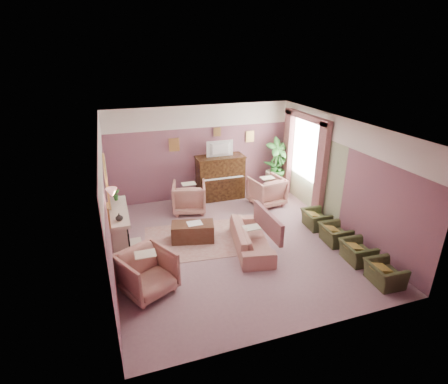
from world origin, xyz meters
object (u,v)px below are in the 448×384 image
object	(u,v)px
floral_armchair_right	(267,189)
side_table	(273,182)
olive_chair_c	(335,231)
piano	(220,178)
floral_armchair_front	(147,271)
television	(221,148)
olive_chair_d	(316,217)
olive_chair_a	(385,270)
olive_chair_b	(358,249)
coffee_table	(193,232)
sofa	(251,234)
floral_armchair_left	(189,196)

from	to	relation	value
floral_armchair_right	side_table	world-z (taller)	floral_armchair_right
olive_chair_c	side_table	distance (m)	3.32
piano	floral_armchair_right	bearing A→B (deg)	-37.56
floral_armchair_right	floral_armchair_front	world-z (taller)	same
floral_armchair_front	olive_chair_c	size ratio (longest dim) A/B	1.36
television	side_table	world-z (taller)	television
olive_chair_c	olive_chair_d	world-z (taller)	same
side_table	television	bearing A→B (deg)	178.53
floral_armchair_right	olive_chair_a	xyz separation A→B (m)	(0.59, -4.17, -0.17)
floral_armchair_right	olive_chair_b	world-z (taller)	floral_armchair_right
olive_chair_a	olive_chair_d	distance (m)	2.46
olive_chair_d	floral_armchair_front	bearing A→B (deg)	-164.34
television	piano	bearing A→B (deg)	90.00
floral_armchair_right	coffee_table	bearing A→B (deg)	-151.88
olive_chair_c	piano	bearing A→B (deg)	117.00
floral_armchair_front	olive_chair_c	distance (m)	4.44
television	floral_armchair_front	bearing A→B (deg)	-125.31
coffee_table	olive_chair_c	size ratio (longest dim) A/B	1.46
sofa	floral_armchair_front	distance (m)	2.58
television	olive_chair_b	xyz separation A→B (m)	(1.74, -4.19, -1.30)
sofa	olive_chair_a	distance (m)	2.83
piano	olive_chair_b	size ratio (longest dim) A/B	2.04
television	olive_chair_b	bearing A→B (deg)	-67.42
piano	floral_armchair_front	bearing A→B (deg)	-124.95
sofa	floral_armchair_front	bearing A→B (deg)	-161.60
floral_armchair_left	side_table	bearing A→B (deg)	10.36
olive_chair_b	side_table	size ratio (longest dim) A/B	0.98
sofa	floral_armchair_right	bearing A→B (deg)	57.23
olive_chair_b	olive_chair_d	world-z (taller)	same
floral_armchair_right	olive_chair_c	size ratio (longest dim) A/B	1.36
piano	floral_armchair_right	size ratio (longest dim) A/B	1.51
olive_chair_d	olive_chair_b	bearing A→B (deg)	-90.00
coffee_table	floral_armchair_left	bearing A→B (deg)	79.53
olive_chair_a	piano	bearing A→B (deg)	109.00
floral_armchair_left	floral_armchair_front	bearing A→B (deg)	-115.89
olive_chair_d	side_table	distance (m)	2.50
piano	olive_chair_d	distance (m)	3.14
television	olive_chair_b	world-z (taller)	television
piano	sofa	world-z (taller)	piano
sofa	floral_armchair_front	world-z (taller)	floral_armchair_front
sofa	coffee_table	bearing A→B (deg)	147.35
piano	floral_armchair_right	xyz separation A→B (m)	(1.15, -0.88, -0.19)
floral_armchair_right	olive_chair_b	distance (m)	3.41
sofa	side_table	size ratio (longest dim) A/B	2.68
floral_armchair_right	side_table	xyz separation A→B (m)	(0.60, 0.79, -0.11)
piano	television	xyz separation A→B (m)	(0.00, -0.05, 0.95)
floral_armchair_right	floral_armchair_left	bearing A→B (deg)	173.39
coffee_table	floral_armchair_right	world-z (taller)	floral_armchair_right
olive_chair_b	olive_chair_a	bearing A→B (deg)	-90.00
olive_chair_c	olive_chair_d	bearing A→B (deg)	90.00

